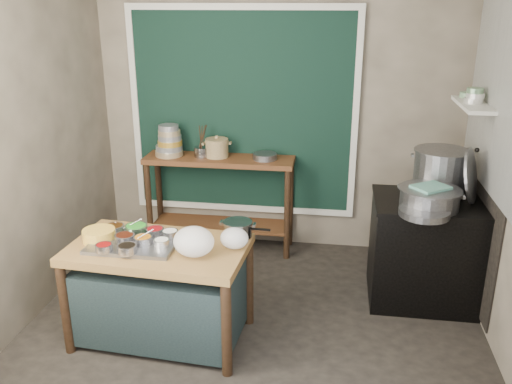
# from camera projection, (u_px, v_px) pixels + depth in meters

# --- Properties ---
(floor) EXTENTS (3.50, 3.00, 0.02)m
(floor) POSITION_uv_depth(u_px,v_px,m) (255.00, 321.00, 4.29)
(floor) COLOR #2F2A24
(floor) RESTS_ON ground
(back_wall) EXTENTS (3.50, 0.02, 2.80)m
(back_wall) POSITION_uv_depth(u_px,v_px,m) (279.00, 108.00, 5.22)
(back_wall) COLOR gray
(back_wall) RESTS_ON floor
(left_wall) EXTENTS (0.02, 3.00, 2.80)m
(left_wall) POSITION_uv_depth(u_px,v_px,m) (24.00, 140.00, 4.06)
(left_wall) COLOR gray
(left_wall) RESTS_ON floor
(curtain_panel) EXTENTS (2.10, 0.02, 1.90)m
(curtain_panel) POSITION_uv_depth(u_px,v_px,m) (243.00, 113.00, 5.25)
(curtain_panel) COLOR black
(curtain_panel) RESTS_ON back_wall
(curtain_frame) EXTENTS (2.22, 0.03, 2.02)m
(curtain_frame) POSITION_uv_depth(u_px,v_px,m) (242.00, 113.00, 5.24)
(curtain_frame) COLOR beige
(curtain_frame) RESTS_ON back_wall
(tile_panel) EXTENTS (0.02, 1.70, 1.70)m
(tile_panel) POSITION_uv_depth(u_px,v_px,m) (503.00, 79.00, 3.93)
(tile_panel) COLOR #B2B2AA
(tile_panel) RESTS_ON right_wall
(soot_patch) EXTENTS (0.01, 1.30, 1.30)m
(soot_patch) POSITION_uv_depth(u_px,v_px,m) (478.00, 220.00, 4.41)
(soot_patch) COLOR black
(soot_patch) RESTS_ON right_wall
(wall_shelf) EXTENTS (0.22, 0.70, 0.03)m
(wall_shelf) POSITION_uv_depth(u_px,v_px,m) (474.00, 105.00, 4.31)
(wall_shelf) COLOR beige
(wall_shelf) RESTS_ON right_wall
(prep_table) EXTENTS (1.30, 0.80, 0.75)m
(prep_table) POSITION_uv_depth(u_px,v_px,m) (161.00, 292.00, 3.95)
(prep_table) COLOR brown
(prep_table) RESTS_ON floor
(back_counter) EXTENTS (1.45, 0.40, 0.95)m
(back_counter) POSITION_uv_depth(u_px,v_px,m) (220.00, 203.00, 5.39)
(back_counter) COLOR #512D17
(back_counter) RESTS_ON floor
(stove_block) EXTENTS (0.90, 0.68, 0.85)m
(stove_block) POSITION_uv_depth(u_px,v_px,m) (427.00, 252.00, 4.46)
(stove_block) COLOR black
(stove_block) RESTS_ON floor
(stove_top) EXTENTS (0.92, 0.69, 0.03)m
(stove_top) POSITION_uv_depth(u_px,v_px,m) (433.00, 202.00, 4.32)
(stove_top) COLOR black
(stove_top) RESTS_ON stove_block
(condiment_tray) EXTENTS (0.61, 0.44, 0.03)m
(condiment_tray) POSITION_uv_depth(u_px,v_px,m) (134.00, 243.00, 3.84)
(condiment_tray) COLOR gray
(condiment_tray) RESTS_ON prep_table
(condiment_bowls) EXTENTS (0.55, 0.45, 0.07)m
(condiment_bowls) POSITION_uv_depth(u_px,v_px,m) (136.00, 236.00, 3.84)
(condiment_bowls) COLOR gray
(condiment_bowls) RESTS_ON condiment_tray
(yellow_basin) EXTENTS (0.28, 0.28, 0.09)m
(yellow_basin) POSITION_uv_depth(u_px,v_px,m) (99.00, 235.00, 3.89)
(yellow_basin) COLOR gold
(yellow_basin) RESTS_ON prep_table
(saucepan) EXTENTS (0.23, 0.23, 0.12)m
(saucepan) POSITION_uv_depth(u_px,v_px,m) (238.00, 229.00, 3.95)
(saucepan) COLOR gray
(saucepan) RESTS_ON prep_table
(plastic_bag_a) EXTENTS (0.29, 0.25, 0.21)m
(plastic_bag_a) POSITION_uv_depth(u_px,v_px,m) (194.00, 242.00, 3.64)
(plastic_bag_a) COLOR white
(plastic_bag_a) RESTS_ON prep_table
(plastic_bag_b) EXTENTS (0.24, 0.23, 0.15)m
(plastic_bag_b) POSITION_uv_depth(u_px,v_px,m) (234.00, 238.00, 3.77)
(plastic_bag_b) COLOR white
(plastic_bag_b) RESTS_ON prep_table
(bowl_stack) EXTENTS (0.27, 0.27, 0.30)m
(bowl_stack) POSITION_uv_depth(u_px,v_px,m) (169.00, 142.00, 5.26)
(bowl_stack) COLOR tan
(bowl_stack) RESTS_ON back_counter
(utensil_cup) EXTENTS (0.20, 0.20, 0.10)m
(utensil_cup) POSITION_uv_depth(u_px,v_px,m) (203.00, 152.00, 5.24)
(utensil_cup) COLOR gray
(utensil_cup) RESTS_ON back_counter
(ceramic_crock) EXTENTS (0.29, 0.29, 0.16)m
(ceramic_crock) POSITION_uv_depth(u_px,v_px,m) (217.00, 149.00, 5.22)
(ceramic_crock) COLOR #9B8154
(ceramic_crock) RESTS_ON back_counter
(wide_bowl) EXTENTS (0.25, 0.25, 0.06)m
(wide_bowl) POSITION_uv_depth(u_px,v_px,m) (265.00, 156.00, 5.16)
(wide_bowl) COLOR gray
(wide_bowl) RESTS_ON back_counter
(stock_pot) EXTENTS (0.47, 0.47, 0.36)m
(stock_pot) POSITION_uv_depth(u_px,v_px,m) (441.00, 171.00, 4.44)
(stock_pot) COLOR gray
(stock_pot) RESTS_ON stove_top
(pot_lid) EXTENTS (0.26, 0.46, 0.44)m
(pot_lid) POSITION_uv_depth(u_px,v_px,m) (471.00, 176.00, 4.21)
(pot_lid) COLOR gray
(pot_lid) RESTS_ON stove_top
(steamer) EXTENTS (0.63, 0.63, 0.16)m
(steamer) POSITION_uv_depth(u_px,v_px,m) (430.00, 198.00, 4.14)
(steamer) COLOR gray
(steamer) RESTS_ON stove_top
(green_cloth) EXTENTS (0.33, 0.31, 0.02)m
(green_cloth) POSITION_uv_depth(u_px,v_px,m) (431.00, 187.00, 4.11)
(green_cloth) COLOR #63A195
(green_cloth) RESTS_ON steamer
(shallow_pan) EXTENTS (0.47, 0.47, 0.05)m
(shallow_pan) POSITION_uv_depth(u_px,v_px,m) (424.00, 212.00, 4.01)
(shallow_pan) COLOR gray
(shallow_pan) RESTS_ON stove_top
(shelf_bowl_stack) EXTENTS (0.15, 0.15, 0.12)m
(shelf_bowl_stack) POSITION_uv_depth(u_px,v_px,m) (475.00, 96.00, 4.28)
(shelf_bowl_stack) COLOR silver
(shelf_bowl_stack) RESTS_ON wall_shelf
(shelf_bowl_green) EXTENTS (0.14, 0.14, 0.04)m
(shelf_bowl_green) POSITION_uv_depth(u_px,v_px,m) (467.00, 95.00, 4.53)
(shelf_bowl_green) COLOR gray
(shelf_bowl_green) RESTS_ON wall_shelf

